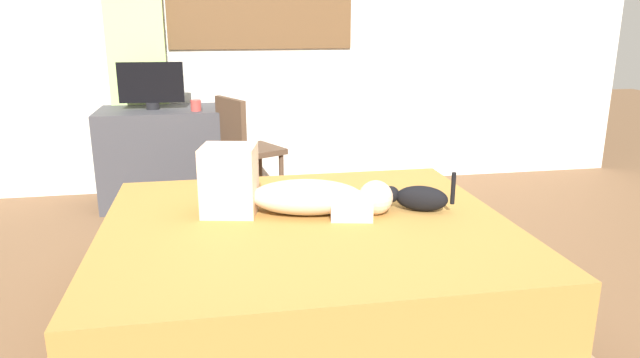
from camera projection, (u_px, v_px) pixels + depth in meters
name	position (u px, v px, depth m)	size (l,w,h in m)	color
ground_plane	(322.00, 315.00, 2.81)	(16.00, 16.00, 0.00)	brown
back_wall_with_window	(268.00, 11.00, 4.66)	(6.40, 0.14, 2.90)	silver
bed	(307.00, 267.00, 2.80)	(1.98, 1.75, 0.47)	#997A56
person_lying	(287.00, 191.00, 2.82)	(0.94, 0.42, 0.34)	#CCB299
cat	(418.00, 198.00, 2.87)	(0.33, 0.21, 0.21)	black
desk	(162.00, 157.00, 4.43)	(0.90, 0.56, 0.74)	#38383D
tv_monitor	(151.00, 85.00, 4.27)	(0.48, 0.10, 0.35)	black
cup	(196.00, 105.00, 4.23)	(0.08, 0.08, 0.08)	#B23D38
chair_by_desk	(244.00, 145.00, 4.17)	(0.51, 0.51, 0.86)	#4C3828
curtain_left	(135.00, 40.00, 4.43)	(0.44, 0.06, 2.47)	#ADCC75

